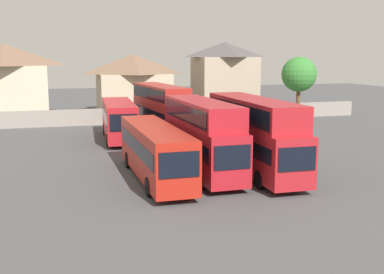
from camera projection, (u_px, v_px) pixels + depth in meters
The scene contains 12 objects.
ground at pixel (150, 133), 48.89m from camera, with size 140.00×140.00×0.00m, color #4C4C4F.
depot_boundary_wall at pixel (137, 116), 55.74m from camera, with size 56.00×0.50×1.80m, color gray.
bus_1 at pixel (155, 149), 30.44m from camera, with size 2.58×11.82×3.36m.
bus_2 at pixel (202, 133), 31.57m from camera, with size 2.62×10.55×4.84m.
bus_3 at pixel (254, 131), 32.08m from camera, with size 2.77×12.07×4.92m.
bus_4 at pixel (119, 118), 44.80m from camera, with size 3.24×10.80×3.50m.
bus_5 at pixel (161, 108), 46.24m from camera, with size 3.36×11.64×4.92m.
bus_6 at pixel (184, 116), 46.68m from camera, with size 3.04×10.68×3.50m.
house_terrace_left at pixel (6, 80), 60.55m from camera, with size 10.54×7.70×9.08m.
house_terrace_centre at pixel (134, 83), 65.74m from camera, with size 9.80×7.71×7.83m.
house_terrace_right at pixel (225, 76), 67.79m from camera, with size 8.36×6.94×9.49m.
tree_left_of_lot at pixel (299, 75), 58.43m from camera, with size 4.19×4.19×7.53m.
Camera 1 is at (-9.48, -29.52, 7.75)m, focal length 45.71 mm.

